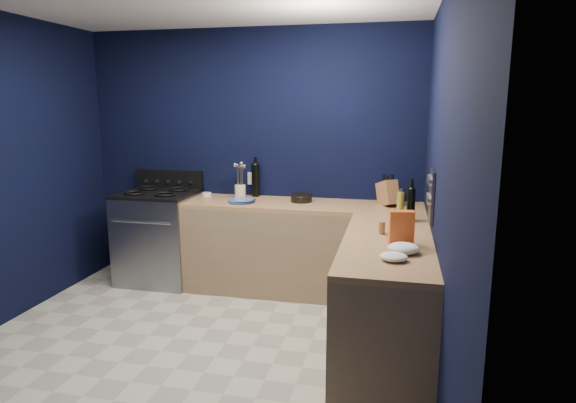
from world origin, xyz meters
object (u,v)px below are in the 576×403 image
(gas_range, at_px, (159,238))
(knife_block, at_px, (388,193))
(utensil_crock, at_px, (240,192))
(crouton_bag, at_px, (401,228))
(plate_stack, at_px, (241,201))

(gas_range, xyz_separation_m, knife_block, (2.33, 0.10, 0.55))
(knife_block, bearing_deg, gas_range, 150.92)
(utensil_crock, relative_size, knife_block, 0.60)
(knife_block, distance_m, crouton_bag, 1.36)
(plate_stack, relative_size, utensil_crock, 1.85)
(gas_range, height_order, utensil_crock, utensil_crock)
(knife_block, height_order, crouton_bag, knife_block)
(utensil_crock, xyz_separation_m, crouton_bag, (1.60, -1.39, 0.05))
(utensil_crock, xyz_separation_m, knife_block, (1.47, -0.04, 0.05))
(plate_stack, height_order, crouton_bag, crouton_bag)
(gas_range, xyz_separation_m, utensil_crock, (0.86, 0.13, 0.51))
(utensil_crock, relative_size, crouton_bag, 0.57)
(plate_stack, distance_m, knife_block, 1.41)
(gas_range, height_order, plate_stack, plate_stack)
(gas_range, height_order, knife_block, knife_block)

